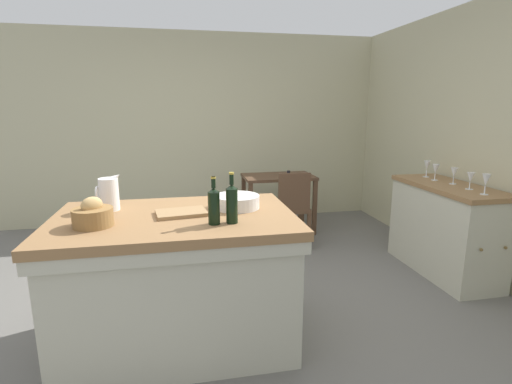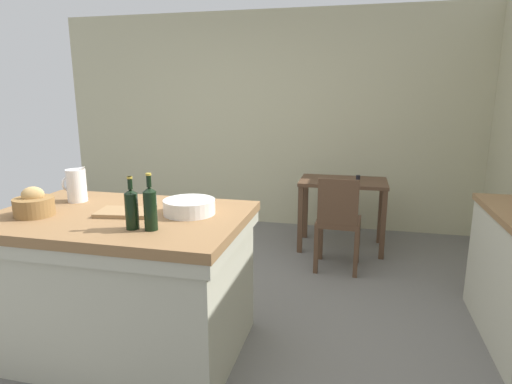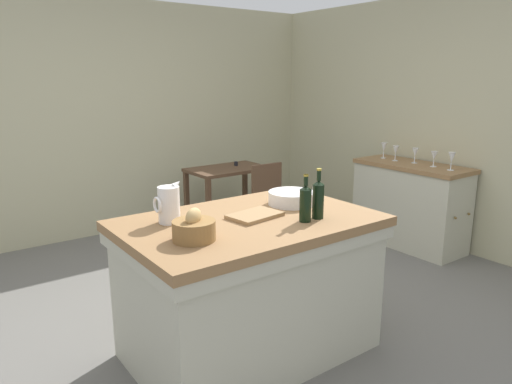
% 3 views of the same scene
% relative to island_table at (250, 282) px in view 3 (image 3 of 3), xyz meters
% --- Properties ---
extents(ground_plane, '(6.76, 6.76, 0.00)m').
position_rel_island_table_xyz_m(ground_plane, '(0.31, 0.42, -0.49)').
color(ground_plane, '#66635E').
extents(wall_back, '(5.32, 0.12, 2.60)m').
position_rel_island_table_xyz_m(wall_back, '(0.31, 3.02, 0.81)').
color(wall_back, '#B7B28E').
rests_on(wall_back, ground).
extents(wall_right, '(0.12, 5.20, 2.60)m').
position_rel_island_table_xyz_m(wall_right, '(2.91, 0.42, 0.81)').
color(wall_right, '#B7B28E').
rests_on(wall_right, ground).
extents(island_table, '(1.57, 1.02, 0.92)m').
position_rel_island_table_xyz_m(island_table, '(0.00, 0.00, 0.00)').
color(island_table, olive).
rests_on(island_table, ground).
extents(side_cabinet, '(0.52, 1.21, 0.89)m').
position_rel_island_table_xyz_m(side_cabinet, '(2.57, 0.66, -0.05)').
color(side_cabinet, olive).
rests_on(side_cabinet, ground).
extents(writing_desk, '(0.90, 0.57, 0.80)m').
position_rel_island_table_xyz_m(writing_desk, '(1.29, 2.24, 0.13)').
color(writing_desk, '#513826').
rests_on(writing_desk, ground).
extents(wooden_chair, '(0.41, 0.41, 0.90)m').
position_rel_island_table_xyz_m(wooden_chair, '(1.28, 1.60, -0.00)').
color(wooden_chair, '#513826').
rests_on(wooden_chair, ground).
extents(pitcher, '(0.17, 0.13, 0.26)m').
position_rel_island_table_xyz_m(pitcher, '(-0.44, 0.22, 0.54)').
color(pitcher, white).
rests_on(pitcher, island_table).
extents(wash_bowl, '(0.32, 0.32, 0.09)m').
position_rel_island_table_xyz_m(wash_bowl, '(0.43, 0.10, 0.47)').
color(wash_bowl, white).
rests_on(wash_bowl, island_table).
extents(bread_basket, '(0.23, 0.23, 0.18)m').
position_rel_island_table_xyz_m(bread_basket, '(-0.47, -0.15, 0.49)').
color(bread_basket, olive).
rests_on(bread_basket, island_table).
extents(cutting_board, '(0.35, 0.26, 0.02)m').
position_rel_island_table_xyz_m(cutting_board, '(0.04, 0.00, 0.44)').
color(cutting_board, '#99754C').
rests_on(cutting_board, island_table).
extents(wine_bottle_dark, '(0.07, 0.07, 0.31)m').
position_rel_island_table_xyz_m(wine_bottle_dark, '(0.35, -0.24, 0.55)').
color(wine_bottle_dark, black).
rests_on(wine_bottle_dark, island_table).
extents(wine_bottle_amber, '(0.07, 0.07, 0.29)m').
position_rel_island_table_xyz_m(wine_bottle_amber, '(0.24, -0.25, 0.54)').
color(wine_bottle_amber, black).
rests_on(wine_bottle_amber, island_table).
extents(wine_glass_far_left, '(0.07, 0.07, 0.18)m').
position_rel_island_table_xyz_m(wine_glass_far_left, '(2.56, 0.23, 0.52)').
color(wine_glass_far_left, white).
rests_on(wine_glass_far_left, side_cabinet).
extents(wine_glass_left, '(0.07, 0.07, 0.15)m').
position_rel_island_table_xyz_m(wine_glass_left, '(2.59, 0.44, 0.50)').
color(wine_glass_left, white).
rests_on(wine_glass_left, side_cabinet).
extents(wine_glass_middle, '(0.07, 0.07, 0.16)m').
position_rel_island_table_xyz_m(wine_glass_middle, '(2.61, 0.68, 0.50)').
color(wine_glass_middle, white).
rests_on(wine_glass_middle, side_cabinet).
extents(wine_glass_right, '(0.07, 0.07, 0.16)m').
position_rel_island_table_xyz_m(wine_glass_right, '(2.56, 0.89, 0.51)').
color(wine_glass_right, white).
rests_on(wine_glass_right, side_cabinet).
extents(wine_glass_far_right, '(0.07, 0.07, 0.17)m').
position_rel_island_table_xyz_m(wine_glass_far_right, '(2.59, 1.07, 0.51)').
color(wine_glass_far_right, white).
rests_on(wine_glass_far_right, side_cabinet).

